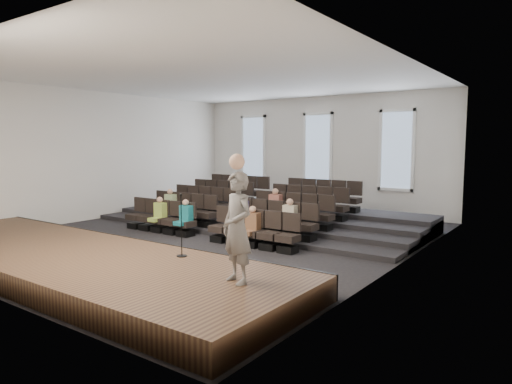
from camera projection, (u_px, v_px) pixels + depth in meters
ground at (215, 236)px, 14.70m from camera, size 14.00×14.00×0.00m
ceiling at (213, 77)px, 14.17m from camera, size 12.00×14.00×0.02m
wall_back at (318, 154)px, 20.11m from camera, size 12.00×0.04×5.00m
wall_left at (98, 155)px, 17.92m from camera, size 0.04×14.00×5.00m
wall_right at (404, 163)px, 10.95m from camera, size 0.04×14.00×5.00m
stage at (71, 261)px, 10.55m from camera, size 11.80×3.60×0.50m
stage_lip at (132, 247)px, 11.98m from camera, size 11.80×0.06×0.52m
risers at (270, 217)px, 17.24m from camera, size 11.80×4.80×0.60m
seating_rows at (244, 209)px, 15.87m from camera, size 6.80×4.70×1.67m
windows at (318, 150)px, 20.04m from camera, size 8.44×0.10×3.24m
audience at (222, 212)px, 14.63m from camera, size 5.45×2.64×1.10m
speaker at (237, 228)px, 7.99m from camera, size 0.83×0.68×1.97m
mic_stand at (182, 238)px, 9.94m from camera, size 0.23×0.23×1.39m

